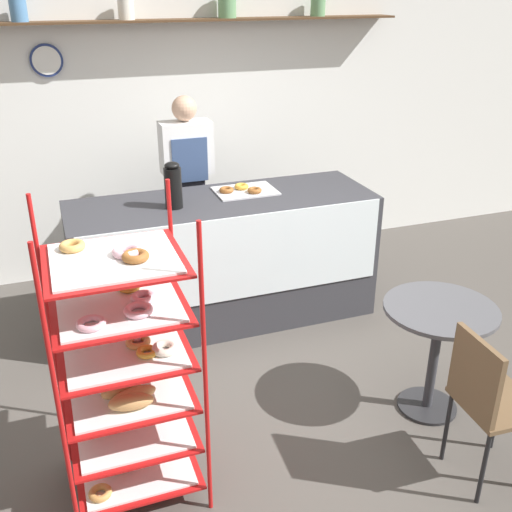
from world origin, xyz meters
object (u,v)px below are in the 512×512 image
object	(u,v)px
person_worker	(188,188)
cafe_table	(437,334)
cafe_chair	(487,395)
donut_tray_counter	(243,190)
coffee_carafe	(173,186)
pastry_rack	(126,372)

from	to	relation	value
person_worker	cafe_table	world-z (taller)	person_worker
cafe_chair	donut_tray_counter	bearing A→B (deg)	16.78
cafe_table	coffee_carafe	bearing A→B (deg)	129.79
pastry_rack	cafe_chair	bearing A→B (deg)	-18.47
person_worker	cafe_chair	size ratio (longest dim) A/B	1.86
person_worker	cafe_table	xyz separation A→B (m)	(0.96, -2.16, -0.35)
coffee_carafe	pastry_rack	bearing A→B (deg)	-111.80
cafe_table	person_worker	bearing A→B (deg)	114.08
person_worker	pastry_rack	bearing A→B (deg)	-111.61
pastry_rack	cafe_table	distance (m)	1.83
cafe_chair	donut_tray_counter	world-z (taller)	donut_tray_counter
pastry_rack	cafe_table	world-z (taller)	pastry_rack
person_worker	donut_tray_counter	xyz separation A→B (m)	(0.31, -0.52, 0.11)
cafe_table	cafe_chair	distance (m)	0.59
pastry_rack	person_worker	size ratio (longest dim) A/B	0.96
person_worker	cafe_chair	distance (m)	2.89
cafe_chair	coffee_carafe	xyz separation A→B (m)	(-1.11, 2.05, 0.60)
cafe_chair	donut_tray_counter	size ratio (longest dim) A/B	1.92
cafe_chair	donut_tray_counter	distance (m)	2.32
pastry_rack	donut_tray_counter	size ratio (longest dim) A/B	3.41
cafe_table	coffee_carafe	world-z (taller)	coffee_carafe
cafe_chair	coffee_carafe	bearing A→B (deg)	31.51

